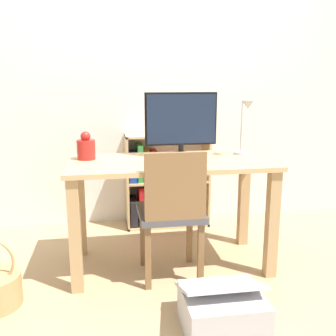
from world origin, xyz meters
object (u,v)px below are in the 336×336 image
(keyboard, at_px, (180,159))
(vase, at_px, (86,148))
(chair, at_px, (172,210))
(monitor, at_px, (181,121))
(storage_box, at_px, (222,310))
(desk_lamp, at_px, (245,122))
(bookshelf, at_px, (155,187))

(keyboard, relative_size, vase, 1.84)
(vase, bearing_deg, chair, -32.22)
(monitor, distance_m, vase, 0.66)
(chair, relative_size, storage_box, 1.99)
(keyboard, distance_m, desk_lamp, 0.52)
(keyboard, relative_size, bookshelf, 0.43)
(keyboard, xyz_separation_m, desk_lamp, (0.46, 0.07, 0.22))
(monitor, distance_m, desk_lamp, 0.43)
(chair, relative_size, bookshelf, 1.06)
(desk_lamp, relative_size, storage_box, 0.90)
(desk_lamp, xyz_separation_m, storage_box, (-0.38, -0.84, -0.85))
(keyboard, bearing_deg, vase, 168.64)
(keyboard, xyz_separation_m, bookshelf, (-0.07, 0.77, -0.40))
(chair, bearing_deg, storage_box, -77.44)
(monitor, relative_size, chair, 0.59)
(vase, distance_m, bookshelf, 0.96)
(desk_lamp, relative_size, chair, 0.45)
(desk_lamp, bearing_deg, bookshelf, 127.00)
(vase, bearing_deg, bookshelf, 50.61)
(monitor, height_order, bookshelf, monitor)
(chair, xyz_separation_m, bookshelf, (0.02, 0.98, -0.12))
(monitor, height_order, storage_box, monitor)
(bookshelf, relative_size, storage_box, 1.88)
(vase, xyz_separation_m, storage_box, (0.68, -0.89, -0.70))
(monitor, relative_size, desk_lamp, 1.29)
(bookshelf, xyz_separation_m, storage_box, (0.14, -1.54, -0.23))
(chair, bearing_deg, bookshelf, 85.25)
(monitor, relative_size, keyboard, 1.45)
(monitor, distance_m, storage_box, 1.25)
(monitor, bearing_deg, storage_box, -87.41)
(monitor, distance_m, chair, 0.63)
(monitor, xyz_separation_m, desk_lamp, (0.43, -0.07, -0.01))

